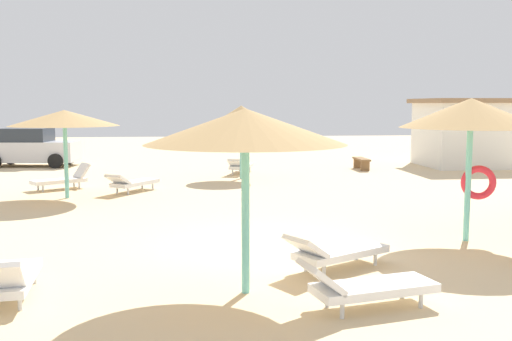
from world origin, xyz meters
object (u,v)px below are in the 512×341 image
object	(u,v)px
beach_cabana	(464,132)
bench_0	(361,161)
parasol_0	(245,127)
parasol_2	(471,114)
lounger_1	(132,182)
lounger_3	(9,278)
parked_car	(31,148)
lounger_0	(365,286)
lounger_7	(63,179)
parasol_1	(64,118)
lounger_4	(241,166)
lounger_6	(335,251)
parasol_4	(241,115)

from	to	relation	value
beach_cabana	bench_0	bearing A→B (deg)	-169.55
parasol_0	parasol_2	xyz separation A→B (m)	(4.75, 2.81, 0.12)
lounger_1	lounger_3	bearing A→B (deg)	-93.48
parasol_0	parked_car	bearing A→B (deg)	113.56
lounger_0	lounger_7	size ratio (longest dim) A/B	1.05
parasol_1	lounger_4	xyz separation A→B (m)	(5.60, 5.67, -2.05)
lounger_6	lounger_0	bearing A→B (deg)	-91.41
parasol_4	lounger_7	world-z (taller)	parasol_4
parasol_1	beach_cabana	size ratio (longest dim) A/B	0.79
lounger_3	lounger_4	xyz separation A→B (m)	(4.42, 14.88, -0.01)
parked_car	lounger_1	bearing A→B (deg)	-57.43
parasol_0	lounger_3	bearing A→B (deg)	179.99
parasol_2	parked_car	xyz separation A→B (m)	(-12.88, 15.83, -1.74)
lounger_3	beach_cabana	size ratio (longest dim) A/B	0.48
lounger_4	lounger_1	bearing A→B (deg)	-129.13
parked_car	beach_cabana	bearing A→B (deg)	-5.72
parasol_4	lounger_0	world-z (taller)	parasol_4
parked_car	beach_cabana	world-z (taller)	beach_cabana
parasol_2	bench_0	bearing A→B (deg)	83.12
parasol_4	lounger_6	world-z (taller)	parasol_4
lounger_0	lounger_4	size ratio (longest dim) A/B	0.99
parasol_2	lounger_3	distance (m)	8.88
lounger_1	parked_car	bearing A→B (deg)	122.57
parked_car	bench_0	bearing A→B (deg)	-11.23
lounger_4	parked_car	xyz separation A→B (m)	(-9.19, 3.77, 0.51)
parasol_4	lounger_7	distance (m)	6.73
lounger_4	parasol_0	bearing A→B (deg)	-94.07
beach_cabana	lounger_7	bearing A→B (deg)	-161.27
lounger_0	parasol_2	bearing A→B (deg)	48.88
parasol_0	lounger_7	size ratio (longest dim) A/B	1.55
lounger_6	parasol_1	bearing A→B (deg)	126.89
beach_cabana	lounger_4	bearing A→B (deg)	-169.95
lounger_4	bench_0	size ratio (longest dim) A/B	1.34
bench_0	parasol_4	bearing A→B (deg)	-154.71
lounger_6	beach_cabana	size ratio (longest dim) A/B	0.49
lounger_7	parked_car	size ratio (longest dim) A/B	0.45
lounger_4	bench_0	world-z (taller)	lounger_4
bench_0	parasol_0	bearing A→B (deg)	-111.82
parasol_2	lounger_7	world-z (taller)	parasol_2
parasol_0	lounger_7	xyz separation A→B (m)	(-5.09, 11.13, -2.11)
parasol_1	lounger_1	xyz separation A→B (m)	(1.80, 0.99, -2.06)
parasol_2	lounger_6	world-z (taller)	parasol_2
parasol_4	lounger_4	bearing A→B (deg)	86.80
parked_car	lounger_0	bearing A→B (deg)	-63.59
lounger_1	bench_0	bearing A→B (deg)	31.58
parasol_4	lounger_3	world-z (taller)	parasol_4
parasol_4	parasol_0	bearing A→B (deg)	-94.18
parasol_0	lounger_4	xyz separation A→B (m)	(1.06, 14.88, -2.13)
bench_0	beach_cabana	distance (m)	5.22
parasol_4	parasol_2	bearing A→B (deg)	-70.06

